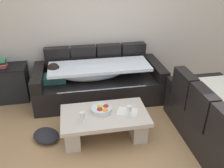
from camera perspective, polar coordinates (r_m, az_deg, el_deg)
ground_plane at (r=3.18m, az=3.73°, el=-17.94°), size 14.00×14.00×0.00m
back_wall at (r=4.43m, az=-2.46°, el=15.78°), size 9.00×0.10×2.70m
couch_along_wall at (r=4.26m, az=-3.49°, el=0.64°), size 2.24×0.92×0.88m
couch_near_window at (r=3.52m, az=25.05°, el=-8.67°), size 0.92×1.86×0.88m
coffee_table at (r=3.39m, az=-1.77°, el=-9.06°), size 1.20×0.68×0.38m
fruit_bowl at (r=3.32m, az=-2.48°, el=-6.10°), size 0.28×0.28×0.10m
wine_glass_near_left at (r=3.10m, az=-7.15°, el=-7.49°), size 0.07×0.07×0.17m
wine_glass_near_right at (r=3.21m, az=4.09°, el=-5.99°), size 0.07×0.07×0.17m
open_magazine at (r=3.34m, az=3.76°, el=-6.65°), size 0.34×0.30×0.01m
side_cabinet at (r=4.59m, az=-23.72°, el=0.15°), size 0.72×0.44×0.64m
book_stack_on_cabinet at (r=4.45m, az=-24.97°, el=4.55°), size 0.19×0.22×0.13m
crumpled_garment at (r=3.57m, az=-15.48°, el=-11.81°), size 0.51×0.51×0.12m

